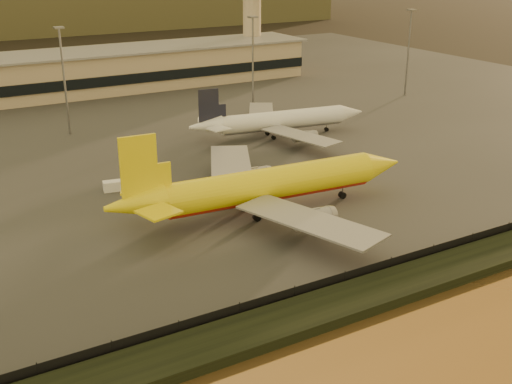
% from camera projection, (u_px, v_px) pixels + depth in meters
% --- Properties ---
extents(ground, '(900.00, 900.00, 0.00)m').
position_uv_depth(ground, '(280.00, 254.00, 95.51)').
color(ground, black).
rests_on(ground, ground).
extents(embankment, '(320.00, 7.00, 1.40)m').
position_uv_depth(embankment, '(351.00, 301.00, 81.53)').
color(embankment, black).
rests_on(embankment, ground).
extents(tarmac, '(320.00, 220.00, 0.20)m').
position_uv_depth(tarmac, '(93.00, 116.00, 172.20)').
color(tarmac, '#2D2D2D').
rests_on(tarmac, ground).
extents(perimeter_fence, '(300.00, 0.05, 2.20)m').
position_uv_depth(perimeter_fence, '(333.00, 283.00, 84.54)').
color(perimeter_fence, black).
rests_on(perimeter_fence, tarmac).
extents(terminal_building, '(202.00, 25.00, 12.60)m').
position_uv_depth(terminal_building, '(11.00, 79.00, 187.87)').
color(terminal_building, tan).
rests_on(terminal_building, tarmac).
extents(control_tower, '(11.20, 11.20, 35.50)m').
position_uv_depth(control_tower, '(252.00, 10.00, 226.25)').
color(control_tower, tan).
rests_on(control_tower, tarmac).
extents(apron_light_masts, '(152.20, 12.20, 25.40)m').
position_uv_depth(apron_light_masts, '(171.00, 64.00, 157.45)').
color(apron_light_masts, slate).
rests_on(apron_light_masts, tarmac).
extents(dhl_cargo_jet, '(54.94, 53.70, 16.41)m').
position_uv_depth(dhl_cargo_jet, '(266.00, 186.00, 107.90)').
color(dhl_cargo_jet, yellow).
rests_on(dhl_cargo_jet, tarmac).
extents(white_narrowbody_jet, '(44.62, 43.13, 12.83)m').
position_uv_depth(white_narrowbody_jet, '(280.00, 121.00, 152.16)').
color(white_narrowbody_jet, white).
rests_on(white_narrowbody_jet, tarmac).
extents(gse_vehicle_yellow, '(4.42, 2.03, 1.98)m').
position_uv_depth(gse_vehicle_yellow, '(256.00, 179.00, 122.79)').
color(gse_vehicle_yellow, yellow).
rests_on(gse_vehicle_yellow, tarmac).
extents(gse_vehicle_white, '(4.45, 2.62, 1.88)m').
position_uv_depth(gse_vehicle_white, '(115.00, 186.00, 119.30)').
color(gse_vehicle_white, white).
rests_on(gse_vehicle_white, tarmac).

